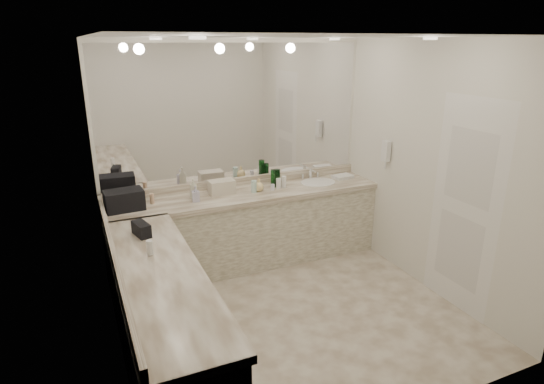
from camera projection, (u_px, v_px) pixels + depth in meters
name	position (u px, v px, depth m)	size (l,w,h in m)	color
floor	(291.00, 313.00, 4.50)	(3.20, 3.20, 0.00)	beige
ceiling	(296.00, 36.00, 3.68)	(3.20, 3.20, 0.00)	white
wall_back	(237.00, 153.00, 5.39)	(3.20, 0.02, 2.60)	silver
wall_left	(106.00, 215.00, 3.47)	(0.02, 3.00, 2.60)	silver
wall_right	(431.00, 169.00, 4.71)	(0.02, 3.00, 2.60)	silver
vanity_back_base	(247.00, 231.00, 5.41)	(3.20, 0.60, 0.84)	beige
vanity_back_top	(247.00, 195.00, 5.26)	(3.20, 0.64, 0.06)	beige
vanity_left_base	(162.00, 325.00, 3.61)	(0.60, 2.40, 0.84)	beige
vanity_left_top	(159.00, 275.00, 3.47)	(0.64, 2.42, 0.06)	beige
backsplash_back	(238.00, 182.00, 5.48)	(3.20, 0.04, 0.10)	beige
backsplash_left	(114.00, 256.00, 3.59)	(0.04, 3.00, 0.10)	beige
mirror_back	(236.00, 113.00, 5.23)	(3.12, 0.01, 1.55)	white
mirror_left	(100.00, 154.00, 3.33)	(0.01, 2.92, 1.55)	white
sink	(318.00, 183.00, 5.62)	(0.44, 0.44, 0.03)	white
faucet	(310.00, 173.00, 5.78)	(0.24, 0.16, 0.14)	silver
wall_phone	(386.00, 151.00, 5.28)	(0.06, 0.10, 0.24)	white
door	(464.00, 208.00, 4.35)	(0.02, 0.82, 2.10)	white
black_toiletry_bag	(124.00, 200.00, 4.68)	(0.39, 0.24, 0.22)	black
black_bag_spill	(141.00, 229.00, 4.08)	(0.10, 0.22, 0.12)	black
cream_cosmetic_case	(222.00, 187.00, 5.19)	(0.29, 0.18, 0.17)	beige
hand_towel	(343.00, 177.00, 5.80)	(0.25, 0.17, 0.04)	white
lotion_left	(150.00, 248.00, 3.69)	(0.05, 0.05, 0.12)	white
soap_bottle_a	(193.00, 189.00, 5.01)	(0.09, 0.09, 0.23)	beige
soap_bottle_b	(196.00, 194.00, 4.93)	(0.08, 0.08, 0.17)	#B9B6CE
soap_bottle_c	(259.00, 185.00, 5.28)	(0.12, 0.12, 0.15)	#F2D68D
green_bottle_0	(277.00, 178.00, 5.50)	(0.07, 0.07, 0.19)	#15571F
green_bottle_1	(277.00, 178.00, 5.42)	(0.07, 0.07, 0.22)	#15571F
green_bottle_2	(273.00, 178.00, 5.49)	(0.07, 0.07, 0.19)	#15571F
amenity_bottle_0	(254.00, 186.00, 5.24)	(0.06, 0.06, 0.14)	silver
amenity_bottle_1	(273.00, 187.00, 5.33)	(0.05, 0.05, 0.07)	silver
amenity_bottle_2	(279.00, 183.00, 5.39)	(0.06, 0.06, 0.12)	white
amenity_bottle_3	(284.00, 182.00, 5.42)	(0.06, 0.06, 0.14)	white
amenity_bottle_4	(152.00, 199.00, 4.88)	(0.05, 0.05, 0.11)	#E0B28C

